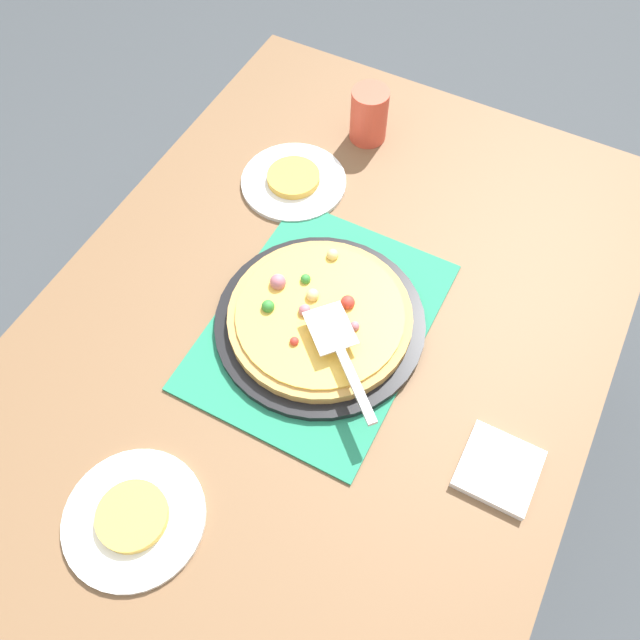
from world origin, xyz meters
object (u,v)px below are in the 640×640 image
Objects in this scene: pizza at (320,315)px; served_slice_left at (132,516)px; plate_far_right at (294,182)px; pizza_pan at (320,322)px; napkin_stack at (499,469)px; plate_near_left at (134,518)px; cup_far at (369,115)px; pizza_server at (341,351)px; served_slice_right at (293,177)px.

pizza is 0.45m from served_slice_left.
pizza reaches higher than plate_far_right.
pizza_pan is 3.17× the size of napkin_stack.
pizza reaches higher than plate_near_left.
plate_near_left is (-0.44, 0.09, -0.03)m from pizza.
cup_far is (0.92, 0.04, 0.04)m from served_slice_left.
pizza_pan is 1.90× the size of pizza_server.
served_slice_left is (-0.44, 0.09, 0.01)m from pizza_pan.
served_slice_right is at bearing 36.55° from pizza_pan.
pizza_server is at bearing -23.69° from served_slice_left.
pizza is at bearing -143.55° from served_slice_right.
pizza_pan is 1.15× the size of pizza.
plate_near_left is at bearing -170.72° from served_slice_right.
pizza_pan is at bearing -143.45° from served_slice_right.
cup_far is 0.59m from pizza_server.
pizza_server is (-0.55, -0.21, 0.01)m from cup_far.
plate_near_left is 1.83× the size of napkin_stack.
pizza_pan is 3.17× the size of cup_far.
napkin_stack is at bearing -106.06° from pizza.
pizza_server is 0.31m from napkin_stack.
served_slice_left is 0.73m from served_slice_right.
cup_far is at bearing 2.58° from served_slice_left.
served_slice_left is at bearing 168.40° from pizza.
cup_far is (0.48, 0.13, 0.03)m from pizza.
pizza_server reaches higher than plate_near_left.
pizza_server is at bearing -140.95° from served_slice_right.
served_slice_right is at bearing 36.45° from pizza.
plate_far_right is 1.83× the size of napkin_stack.
plate_far_right is (0.28, 0.21, -0.01)m from pizza_pan.
napkin_stack reaches higher than plate_far_right.
plate_near_left is at bearing 0.00° from served_slice_left.
served_slice_right is at bearing 158.86° from cup_far.
served_slice_left is at bearing 125.27° from napkin_stack.
pizza_pan is at bearing -11.79° from plate_near_left.
served_slice_left is at bearing -177.42° from cup_far.
pizza is 1.50× the size of plate_near_left.
pizza_pan is 0.50m from cup_far.
cup_far is at bearing 15.47° from pizza_pan.
pizza is at bearing -11.60° from plate_near_left.
served_slice_right is 0.55× the size of pizza_server.
plate_far_right is at bearing 158.86° from cup_far.
plate_near_left is 2.00× the size of served_slice_right.
pizza_pan is 1.73× the size of plate_far_right.
pizza_pan is 0.45m from served_slice_left.
served_slice_left is 0.58m from napkin_stack.
plate_near_left is 1.10× the size of pizza_server.
pizza_pan is 0.02m from pizza.
served_slice_left reaches higher than plate_near_left.
pizza is (0.00, 0.00, 0.02)m from pizza_pan.
plate_near_left is at bearing 125.27° from napkin_stack.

